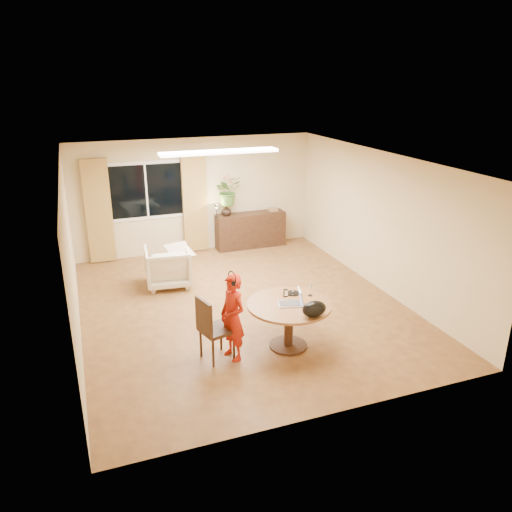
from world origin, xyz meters
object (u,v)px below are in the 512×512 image
(dining_chair, at_px, (217,328))
(armchair, at_px, (168,267))
(child, at_px, (233,317))
(sideboard, at_px, (250,230))
(dining_table, at_px, (289,313))

(dining_chair, distance_m, armchair, 2.92)
(child, xyz_separation_m, sideboard, (1.91, 4.61, -0.24))
(dining_chair, xyz_separation_m, child, (0.22, -0.06, 0.16))
(dining_chair, bearing_deg, sideboard, 49.24)
(armchair, relative_size, sideboard, 0.52)
(dining_table, relative_size, dining_chair, 1.28)
(dining_chair, bearing_deg, child, -31.48)
(armchair, height_order, sideboard, sideboard)
(child, bearing_deg, dining_table, 71.83)
(dining_table, height_order, sideboard, sideboard)
(dining_table, bearing_deg, child, -179.23)
(dining_chair, relative_size, armchair, 1.15)
(child, distance_m, armchair, 3.01)
(dining_table, relative_size, armchair, 1.47)
(dining_table, relative_size, sideboard, 0.76)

